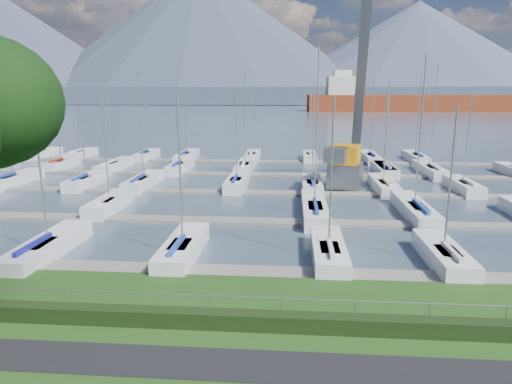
# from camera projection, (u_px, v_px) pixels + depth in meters

# --- Properties ---
(path) EXTENTS (160.00, 2.00, 0.04)m
(path) POSITION_uv_depth(u_px,v_px,m) (223.00, 364.00, 16.32)
(path) COLOR black
(path) RESTS_ON grass
(water) EXTENTS (800.00, 540.00, 0.20)m
(water) POSITION_uv_depth(u_px,v_px,m) (289.00, 107.00, 272.30)
(water) COLOR #425361
(hedge) EXTENTS (80.00, 0.70, 0.70)m
(hedge) POSITION_uv_depth(u_px,v_px,m) (232.00, 320.00, 18.78)
(hedge) COLOR black
(hedge) RESTS_ON grass
(fence) EXTENTS (80.00, 0.04, 0.04)m
(fence) POSITION_uv_depth(u_px,v_px,m) (233.00, 297.00, 18.98)
(fence) COLOR #999DA1
(fence) RESTS_ON grass
(foothill) EXTENTS (900.00, 80.00, 12.00)m
(foothill) POSITION_uv_depth(u_px,v_px,m) (289.00, 95.00, 339.01)
(foothill) COLOR #475468
(foothill) RESTS_ON water
(mountains) EXTENTS (1190.00, 360.00, 115.00)m
(mountains) POSITION_uv_depth(u_px,v_px,m) (299.00, 47.00, 402.19)
(mountains) COLOR #3D4859
(mountains) RESTS_ON water
(docks) EXTENTS (90.00, 41.60, 0.25)m
(docks) POSITION_uv_depth(u_px,v_px,m) (267.00, 193.00, 44.59)
(docks) COLOR slate
(docks) RESTS_ON water
(crane) EXTENTS (5.23, 13.45, 22.35)m
(crane) POSITION_uv_depth(u_px,v_px,m) (350.00, 133.00, 46.60)
(crane) COLOR #5B5D63
(crane) RESTS_ON water
(cargo_ship_mid) EXTENTS (107.37, 21.33, 21.50)m
(cargo_ship_mid) POSITION_uv_depth(u_px,v_px,m) (410.00, 103.00, 219.69)
(cargo_ship_mid) COLOR maroon
(cargo_ship_mid) RESTS_ON water
(sailboat_fleet) EXTENTS (73.69, 49.84, 13.42)m
(sailboat_fleet) POSITION_uv_depth(u_px,v_px,m) (258.00, 132.00, 46.65)
(sailboat_fleet) COLOR navy
(sailboat_fleet) RESTS_ON water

